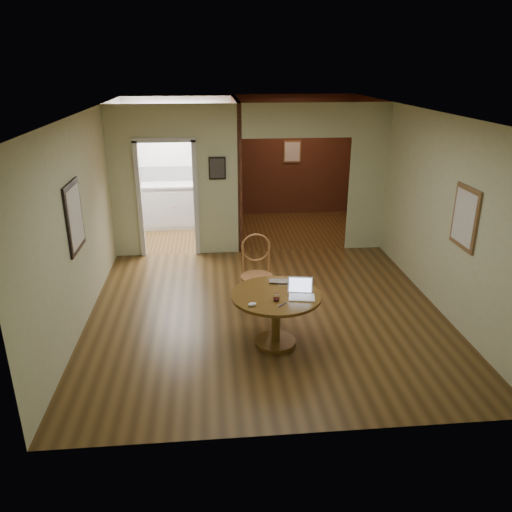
{
  "coord_description": "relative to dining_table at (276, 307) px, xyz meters",
  "views": [
    {
      "loc": [
        -0.74,
        -6.3,
        3.34
      ],
      "look_at": [
        -0.17,
        -0.2,
        0.96
      ],
      "focal_mm": 35.0,
      "sensor_mm": 36.0,
      "label": 1
    }
  ],
  "objects": [
    {
      "name": "floor",
      "position": [
        -0.02,
        0.83,
        -0.52
      ],
      "size": [
        5.0,
        5.0,
        0.0
      ],
      "primitive_type": "plane",
      "color": "#3F2A12",
      "rests_on": "ground"
    },
    {
      "name": "closed_laptop",
      "position": [
        0.12,
        0.29,
        0.19
      ],
      "size": [
        0.36,
        0.26,
        0.03
      ],
      "primitive_type": "imported",
      "rotation": [
        0.0,
        0.0,
        -0.12
      ],
      "color": "silver",
      "rests_on": "dining_table"
    },
    {
      "name": "pen",
      "position": [
        0.03,
        -0.31,
        0.18
      ],
      "size": [
        0.11,
        0.12,
        0.01
      ],
      "primitive_type": "cylinder",
      "rotation": [
        0.0,
        1.57,
        0.81
      ],
      "color": "#0C1459",
      "rests_on": "dining_table"
    },
    {
      "name": "wine_glass",
      "position": [
        -0.02,
        -0.19,
        0.23
      ],
      "size": [
        0.09,
        0.09,
        0.1
      ],
      "primitive_type": null,
      "color": "white",
      "rests_on": "dining_table"
    },
    {
      "name": "grocery_bag",
      "position": [
        -0.74,
        5.03,
        0.56
      ],
      "size": [
        0.3,
        0.27,
        0.27
      ],
      "primitive_type": "ellipsoid",
      "rotation": [
        0.0,
        0.0,
        0.12
      ],
      "color": "beige",
      "rests_on": "kitchen_cabinet"
    },
    {
      "name": "chair",
      "position": [
        -0.14,
        1.07,
        0.09
      ],
      "size": [
        0.47,
        0.47,
        1.09
      ],
      "rotation": [
        0.0,
        0.0,
        -0.02
      ],
      "color": "#AA713C",
      "rests_on": "ground"
    },
    {
      "name": "room_shell",
      "position": [
        -0.49,
        3.93,
        0.77
      ],
      "size": [
        5.2,
        7.5,
        5.0
      ],
      "color": "white",
      "rests_on": "ground"
    },
    {
      "name": "open_laptop",
      "position": [
        0.29,
        -0.08,
        0.24
      ],
      "size": [
        0.34,
        0.31,
        0.22
      ],
      "rotation": [
        0.0,
        0.0,
        -0.18
      ],
      "color": "white",
      "rests_on": "dining_table"
    },
    {
      "name": "mouse",
      "position": [
        -0.32,
        -0.3,
        0.2
      ],
      "size": [
        0.12,
        0.08,
        0.04
      ],
      "primitive_type": "ellipsoid",
      "rotation": [
        0.0,
        0.0,
        0.21
      ],
      "color": "white",
      "rests_on": "dining_table"
    },
    {
      "name": "kitchen_cabinet",
      "position": [
        -1.37,
        5.03,
        -0.04
      ],
      "size": [
        2.06,
        0.6,
        0.94
      ],
      "color": "silver",
      "rests_on": "ground"
    },
    {
      "name": "dining_table",
      "position": [
        0.0,
        0.0,
        0.0
      ],
      "size": [
        1.11,
        1.11,
        0.7
      ],
      "rotation": [
        0.0,
        0.0,
        0.29
      ],
      "color": "brown",
      "rests_on": "ground"
    }
  ]
}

